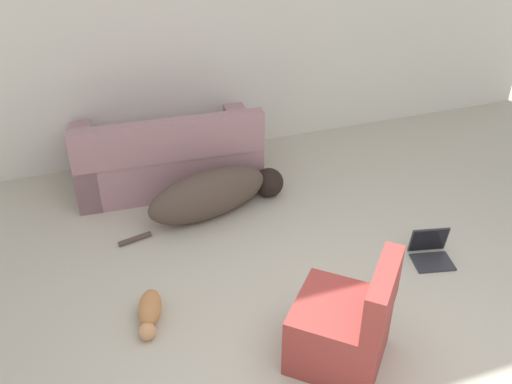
% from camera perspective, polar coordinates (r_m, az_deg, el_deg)
% --- Properties ---
extents(wall_back, '(7.66, 0.06, 2.59)m').
position_cam_1_polar(wall_back, '(5.74, -4.41, 16.18)').
color(wall_back, silver).
rests_on(wall_back, ground_plane).
extents(couch, '(1.74, 0.91, 0.79)m').
position_cam_1_polar(couch, '(5.47, -8.87, 3.37)').
color(couch, '#A3757A').
rests_on(couch, ground_plane).
extents(dog, '(1.60, 0.62, 0.44)m').
position_cam_1_polar(dog, '(4.98, -4.18, -0.15)').
color(dog, '#4C3D33').
rests_on(dog, ground_plane).
extents(cat, '(0.25, 0.51, 0.17)m').
position_cam_1_polar(cat, '(4.08, -10.60, -11.65)').
color(cat, '#BC7A47').
rests_on(cat, ground_plane).
extents(laptop_open, '(0.36, 0.34, 0.24)m').
position_cam_1_polar(laptop_open, '(4.75, 17.03, -5.47)').
color(laptop_open, '#2D2D33').
rests_on(laptop_open, ground_plane).
extents(side_chair, '(0.80, 0.79, 0.79)m').
position_cam_1_polar(side_chair, '(3.68, 8.88, -13.17)').
color(side_chair, '#993833').
rests_on(side_chair, ground_plane).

